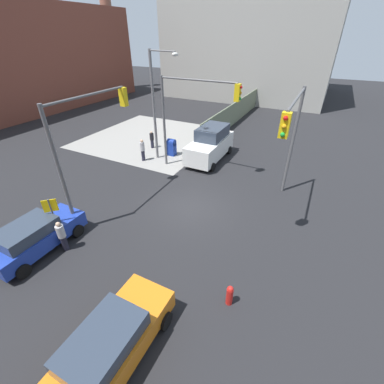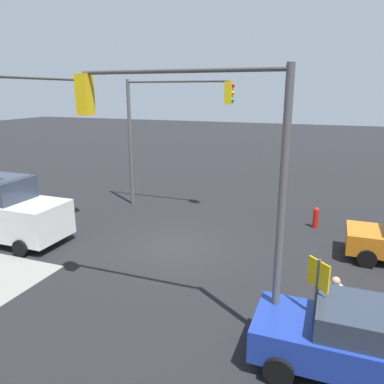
{
  "view_description": "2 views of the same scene",
  "coord_description": "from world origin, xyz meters",
  "px_view_note": "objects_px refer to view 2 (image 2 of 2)",
  "views": [
    {
      "loc": [
        -11.14,
        -5.72,
        8.91
      ],
      "look_at": [
        -0.51,
        -0.33,
        1.48
      ],
      "focal_mm": 24.0,
      "sensor_mm": 36.0,
      "label": 1
    },
    {
      "loc": [
        -5.45,
        12.57,
        5.94
      ],
      "look_at": [
        0.05,
        -1.88,
        1.75
      ],
      "focal_mm": 35.0,
      "sensor_mm": 36.0,
      "label": 2
    }
  ],
  "objects_px": {
    "traffic_signal_se_corner": "(167,118)",
    "fire_hydrant": "(316,217)",
    "sedan_blue": "(361,340)",
    "traffic_signal_ne_corner": "(30,129)",
    "traffic_signal_nw_corner": "(196,150)",
    "pedestrian_walking_north": "(333,306)",
    "van_white_delivery": "(1,209)"
  },
  "relations": [
    {
      "from": "pedestrian_walking_north",
      "to": "traffic_signal_ne_corner",
      "type": "bearing_deg",
      "value": -153.49
    },
    {
      "from": "sedan_blue",
      "to": "van_white_delivery",
      "type": "distance_m",
      "value": 13.71
    },
    {
      "from": "traffic_signal_se_corner",
      "to": "fire_hydrant",
      "type": "relative_size",
      "value": 6.91
    },
    {
      "from": "traffic_signal_se_corner",
      "to": "fire_hydrant",
      "type": "xyz_separation_m",
      "value": [
        -7.36,
        0.3,
        -4.15
      ]
    },
    {
      "from": "traffic_signal_ne_corner",
      "to": "fire_hydrant",
      "type": "relative_size",
      "value": 6.91
    },
    {
      "from": "traffic_signal_se_corner",
      "to": "van_white_delivery",
      "type": "relative_size",
      "value": 1.2
    },
    {
      "from": "traffic_signal_ne_corner",
      "to": "van_white_delivery",
      "type": "height_order",
      "value": "traffic_signal_ne_corner"
    },
    {
      "from": "traffic_signal_nw_corner",
      "to": "traffic_signal_ne_corner",
      "type": "distance_m",
      "value": 7.3
    },
    {
      "from": "traffic_signal_ne_corner",
      "to": "sedan_blue",
      "type": "distance_m",
      "value": 11.81
    },
    {
      "from": "traffic_signal_nw_corner",
      "to": "traffic_signal_se_corner",
      "type": "bearing_deg",
      "value": -61.82
    },
    {
      "from": "fire_hydrant",
      "to": "pedestrian_walking_north",
      "type": "xyz_separation_m",
      "value": [
        -0.8,
        8.0,
        0.37
      ]
    },
    {
      "from": "van_white_delivery",
      "to": "sedan_blue",
      "type": "bearing_deg",
      "value": 166.76
    },
    {
      "from": "traffic_signal_se_corner",
      "to": "sedan_blue",
      "type": "distance_m",
      "value": 13.4
    },
    {
      "from": "traffic_signal_ne_corner",
      "to": "van_white_delivery",
      "type": "distance_m",
      "value": 4.21
    },
    {
      "from": "traffic_signal_nw_corner",
      "to": "van_white_delivery",
      "type": "relative_size",
      "value": 1.2
    },
    {
      "from": "traffic_signal_se_corner",
      "to": "pedestrian_walking_north",
      "type": "relative_size",
      "value": 3.95
    },
    {
      "from": "sedan_blue",
      "to": "van_white_delivery",
      "type": "relative_size",
      "value": 0.8
    },
    {
      "from": "traffic_signal_se_corner",
      "to": "traffic_signal_ne_corner",
      "type": "relative_size",
      "value": 1.0
    },
    {
      "from": "fire_hydrant",
      "to": "sedan_blue",
      "type": "height_order",
      "value": "sedan_blue"
    },
    {
      "from": "traffic_signal_nw_corner",
      "to": "traffic_signal_ne_corner",
      "type": "relative_size",
      "value": 1.0
    },
    {
      "from": "traffic_signal_ne_corner",
      "to": "pedestrian_walking_north",
      "type": "height_order",
      "value": "traffic_signal_ne_corner"
    },
    {
      "from": "traffic_signal_ne_corner",
      "to": "sedan_blue",
      "type": "bearing_deg",
      "value": 166.43
    },
    {
      "from": "traffic_signal_se_corner",
      "to": "traffic_signal_nw_corner",
      "type": "bearing_deg",
      "value": 118.18
    },
    {
      "from": "traffic_signal_ne_corner",
      "to": "traffic_signal_nw_corner",
      "type": "bearing_deg",
      "value": 162.6
    },
    {
      "from": "traffic_signal_ne_corner",
      "to": "fire_hydrant",
      "type": "height_order",
      "value": "traffic_signal_ne_corner"
    },
    {
      "from": "sedan_blue",
      "to": "van_white_delivery",
      "type": "bearing_deg",
      "value": -13.24
    },
    {
      "from": "traffic_signal_nw_corner",
      "to": "traffic_signal_se_corner",
      "type": "distance_m",
      "value": 10.21
    },
    {
      "from": "fire_hydrant",
      "to": "sedan_blue",
      "type": "relative_size",
      "value": 0.22
    },
    {
      "from": "traffic_signal_se_corner",
      "to": "fire_hydrant",
      "type": "distance_m",
      "value": 8.45
    },
    {
      "from": "traffic_signal_se_corner",
      "to": "traffic_signal_ne_corner",
      "type": "distance_m",
      "value": 7.15
    },
    {
      "from": "traffic_signal_ne_corner",
      "to": "sedan_blue",
      "type": "height_order",
      "value": "traffic_signal_ne_corner"
    },
    {
      "from": "traffic_signal_se_corner",
      "to": "traffic_signal_ne_corner",
      "type": "bearing_deg",
      "value": 72.54
    }
  ]
}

